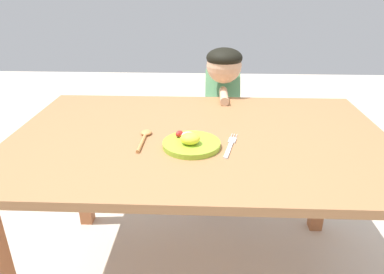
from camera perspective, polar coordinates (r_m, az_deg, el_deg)
The scene contains 5 objects.
dining_table at distance 1.44m, azimuth 1.13°, elevation -3.35°, with size 1.48×0.96×0.76m.
plate at distance 1.28m, azimuth -0.17°, elevation -0.97°, with size 0.21×0.21×0.06m.
fork at distance 1.30m, azimuth 6.21°, elevation -1.37°, with size 0.06×0.21×0.01m.
spoon at distance 1.36m, azimuth -7.71°, elevation 0.06°, with size 0.04×0.19×0.02m.
person at distance 2.06m, azimuth 4.73°, elevation 2.44°, with size 0.19×0.44×1.00m.
Camera 1 is at (0.03, -1.27, 1.32)m, focal length 32.97 mm.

